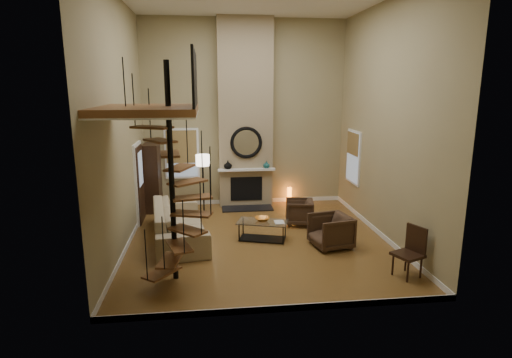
{
  "coord_description": "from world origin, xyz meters",
  "views": [
    {
      "loc": [
        -1.15,
        -9.28,
        3.59
      ],
      "look_at": [
        0.0,
        0.4,
        1.4
      ],
      "focal_mm": 29.28,
      "sensor_mm": 36.0,
      "label": 1
    }
  ],
  "objects": [
    {
      "name": "hearth",
      "position": [
        0.0,
        2.57,
        0.02
      ],
      "size": [
        1.5,
        0.6,
        0.04
      ],
      "primitive_type": "cube",
      "color": "black",
      "rests_on": "ground"
    },
    {
      "name": "mirror_disc",
      "position": [
        0.0,
        2.85,
        1.95
      ],
      "size": [
        0.8,
        0.01,
        0.8
      ],
      "primitive_type": "cylinder",
      "rotation": [
        1.57,
        0.0,
        0.0
      ],
      "color": "white",
      "rests_on": "chimney_breast"
    },
    {
      "name": "back_wall",
      "position": [
        0.0,
        3.25,
        2.75
      ],
      "size": [
        6.0,
        0.02,
        5.5
      ],
      "primitive_type": "cube",
      "color": "tan",
      "rests_on": "ground"
    },
    {
      "name": "window_back",
      "position": [
        -1.9,
        3.22,
        1.62
      ],
      "size": [
        1.02,
        0.06,
        1.52
      ],
      "color": "white",
      "rests_on": "back_wall"
    },
    {
      "name": "vase_right",
      "position": [
        0.6,
        2.82,
        1.28
      ],
      "size": [
        0.2,
        0.2,
        0.21
      ],
      "primitive_type": "imported",
      "color": "#175252",
      "rests_on": "mantel"
    },
    {
      "name": "mirror_frame",
      "position": [
        0.0,
        2.84,
        1.95
      ],
      "size": [
        0.94,
        0.1,
        0.94
      ],
      "primitive_type": "torus",
      "rotation": [
        1.57,
        0.0,
        0.0
      ],
      "color": "black",
      "rests_on": "chimney_breast"
    },
    {
      "name": "baseboard_right",
      "position": [
        2.99,
        0.0,
        0.06
      ],
      "size": [
        0.02,
        6.5,
        0.12
      ],
      "primitive_type": "cube",
      "color": "white",
      "rests_on": "ground"
    },
    {
      "name": "baseboard_back",
      "position": [
        0.0,
        3.24,
        0.06
      ],
      "size": [
        6.0,
        0.02,
        0.12
      ],
      "primitive_type": "cube",
      "color": "white",
      "rests_on": "ground"
    },
    {
      "name": "floor_lamp",
      "position": [
        -1.28,
        2.29,
        1.41
      ],
      "size": [
        0.39,
        0.39,
        1.7
      ],
      "color": "black",
      "rests_on": "ground"
    },
    {
      "name": "book",
      "position": [
        0.46,
        -0.13,
        0.46
      ],
      "size": [
        0.23,
        0.3,
        0.03
      ],
      "primitive_type": "imported",
      "rotation": [
        0.0,
        0.0,
        -0.01
      ],
      "color": "gray",
      "rests_on": "coffee_table"
    },
    {
      "name": "vase_left",
      "position": [
        -0.55,
        2.82,
        1.3
      ],
      "size": [
        0.24,
        0.24,
        0.25
      ],
      "primitive_type": "imported",
      "color": "black",
      "rests_on": "mantel"
    },
    {
      "name": "left_wall",
      "position": [
        -3.0,
        0.0,
        2.75
      ],
      "size": [
        0.02,
        6.5,
        5.5
      ],
      "primitive_type": "cube",
      "color": "tan",
      "rests_on": "ground"
    },
    {
      "name": "chimney_breast",
      "position": [
        0.0,
        3.06,
        2.75
      ],
      "size": [
        1.6,
        0.38,
        5.5
      ],
      "primitive_type": "cube",
      "color": "#998563",
      "rests_on": "ground"
    },
    {
      "name": "front_wall",
      "position": [
        0.0,
        -3.25,
        2.75
      ],
      "size": [
        6.0,
        0.02,
        5.5
      ],
      "primitive_type": "cube",
      "color": "tan",
      "rests_on": "ground"
    },
    {
      "name": "entry_door",
      "position": [
        -2.95,
        1.8,
        1.05
      ],
      "size": [
        0.1,
        1.05,
        2.16
      ],
      "color": "white",
      "rests_on": "ground"
    },
    {
      "name": "bowl",
      "position": [
        0.11,
        0.07,
        0.5
      ],
      "size": [
        0.34,
        0.34,
        0.09
      ],
      "primitive_type": "imported",
      "color": "orange",
      "rests_on": "coffee_table"
    },
    {
      "name": "armchair_near",
      "position": [
        1.28,
        0.98,
        0.35
      ],
      "size": [
        0.83,
        0.82,
        0.66
      ],
      "primitive_type": "imported",
      "rotation": [
        0.0,
        0.0,
        -1.75
      ],
      "color": "#412C1E",
      "rests_on": "ground"
    },
    {
      "name": "sofa",
      "position": [
        -1.87,
        0.34,
        0.4
      ],
      "size": [
        1.51,
        3.06,
        0.86
      ],
      "primitive_type": "imported",
      "rotation": [
        0.0,
        0.0,
        1.7
      ],
      "color": "tan",
      "rests_on": "ground"
    },
    {
      "name": "baseboard_left",
      "position": [
        -2.99,
        0.0,
        0.06
      ],
      "size": [
        0.02,
        6.5,
        0.12
      ],
      "primitive_type": "cube",
      "color": "white",
      "rests_on": "ground"
    },
    {
      "name": "window_right",
      "position": [
        2.97,
        2.0,
        1.63
      ],
      "size": [
        0.06,
        1.02,
        1.52
      ],
      "color": "white",
      "rests_on": "right_wall"
    },
    {
      "name": "hutch",
      "position": [
        -2.74,
        2.81,
        0.95
      ],
      "size": [
        0.43,
        0.91,
        2.03
      ],
      "primitive_type": "cube",
      "color": "black",
      "rests_on": "ground"
    },
    {
      "name": "spiral_stair",
      "position": [
        -1.78,
        -1.79,
        1.78
      ],
      "size": [
        1.47,
        1.47,
        4.06
      ],
      "color": "black",
      "rests_on": "ground"
    },
    {
      "name": "firebox",
      "position": [
        0.0,
        2.86,
        0.55
      ],
      "size": [
        0.95,
        0.02,
        0.72
      ],
      "primitive_type": "cube",
      "color": "black",
      "rests_on": "chimney_breast"
    },
    {
      "name": "coffee_table",
      "position": [
        0.11,
        0.02,
        0.28
      ],
      "size": [
        1.29,
        0.91,
        0.44
      ],
      "color": "silver",
      "rests_on": "ground"
    },
    {
      "name": "armchair_far",
      "position": [
        1.67,
        -0.56,
        0.35
      ],
      "size": [
        0.99,
        0.97,
        0.77
      ],
      "primitive_type": "imported",
      "rotation": [
        0.0,
        0.0,
        -1.37
      ],
      "color": "#412C1E",
      "rests_on": "ground"
    },
    {
      "name": "side_chair",
      "position": [
        2.68,
        -2.21,
        0.53
      ],
      "size": [
        0.64,
        0.64,
        1.01
      ],
      "color": "black",
      "rests_on": "ground"
    },
    {
      "name": "ground",
      "position": [
        0.0,
        0.0,
        -0.01
      ],
      "size": [
        6.0,
        6.5,
        0.01
      ],
      "primitive_type": "cube",
      "color": "olive",
      "rests_on": "ground"
    },
    {
      "name": "right_wall",
      "position": [
        3.0,
        0.0,
        2.75
      ],
      "size": [
        0.02,
        6.5,
        5.5
      ],
      "primitive_type": "cube",
      "color": "tan",
      "rests_on": "ground"
    },
    {
      "name": "mantel",
      "position": [
        0.0,
        2.78,
        1.15
      ],
      "size": [
        1.7,
        0.18,
        0.06
      ],
      "primitive_type": "cube",
      "color": "white",
      "rests_on": "chimney_breast"
    },
    {
      "name": "baseboard_front",
      "position": [
        0.0,
        -3.24,
        0.06
      ],
      "size": [
        6.0,
        0.02,
        0.12
      ],
      "primitive_type": "cube",
      "color": "white",
      "rests_on": "ground"
    },
    {
      "name": "loft",
      "position": [
        -2.04,
        -1.8,
        3.24
      ],
      "size": [
        1.7,
        2.2,
        1.09
      ],
      "color": "brown",
      "rests_on": "left_wall"
    },
    {
      "name": "accent_lamp",
      "position": [
        1.37,
        3.1,
        0.25
      ],
      "size": [
        0.13,
        0.13,
        0.47
      ],
      "primitive_type": "cylinder",
      "color": "orange",
      "rests_on": "ground"
    }
  ]
}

